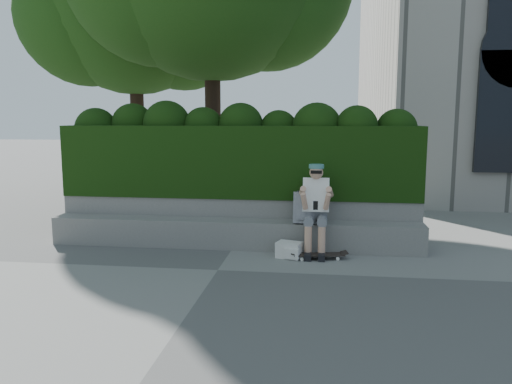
# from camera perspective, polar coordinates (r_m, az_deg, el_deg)

# --- Properties ---
(ground) EXTENTS (80.00, 80.00, 0.00)m
(ground) POSITION_cam_1_polar(r_m,az_deg,el_deg) (6.97, -4.39, -8.89)
(ground) COLOR slate
(ground) RESTS_ON ground
(bench_ledge) EXTENTS (6.00, 0.45, 0.45)m
(bench_ledge) POSITION_cam_1_polar(r_m,az_deg,el_deg) (8.09, -2.59, -4.77)
(bench_ledge) COLOR gray
(bench_ledge) RESTS_ON ground
(planter_wall) EXTENTS (6.00, 0.50, 0.75)m
(planter_wall) POSITION_cam_1_polar(r_m,az_deg,el_deg) (8.52, -2.03, -3.07)
(planter_wall) COLOR gray
(planter_wall) RESTS_ON ground
(hedge) EXTENTS (6.00, 1.00, 1.20)m
(hedge) POSITION_cam_1_polar(r_m,az_deg,el_deg) (8.60, -1.82, 3.60)
(hedge) COLOR black
(hedge) RESTS_ON planter_wall
(tree_right) EXTENTS (4.56, 4.56, 7.22)m
(tree_right) POSITION_cam_1_polar(r_m,az_deg,el_deg) (13.46, -13.83, 20.44)
(tree_right) COLOR black
(tree_right) RESTS_ON ground
(person) EXTENTS (0.40, 0.76, 1.38)m
(person) POSITION_cam_1_polar(r_m,az_deg,el_deg) (7.69, 6.84, -1.51)
(person) COLOR slate
(person) RESTS_ON ground
(skateboard) EXTENTS (0.78, 0.31, 0.08)m
(skateboard) POSITION_cam_1_polar(r_m,az_deg,el_deg) (7.51, 7.20, -7.14)
(skateboard) COLOR black
(skateboard) RESTS_ON ground
(backpack_plaid) EXTENTS (0.33, 0.18, 0.49)m
(backpack_plaid) POSITION_cam_1_polar(r_m,az_deg,el_deg) (7.78, 5.53, -1.82)
(backpack_plaid) COLOR #9E9DA2
(backpack_plaid) RESTS_ON bench_ledge
(backpack_ground) EXTENTS (0.42, 0.35, 0.23)m
(backpack_ground) POSITION_cam_1_polar(r_m,az_deg,el_deg) (7.54, 3.82, -6.60)
(backpack_ground) COLOR silver
(backpack_ground) RESTS_ON ground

